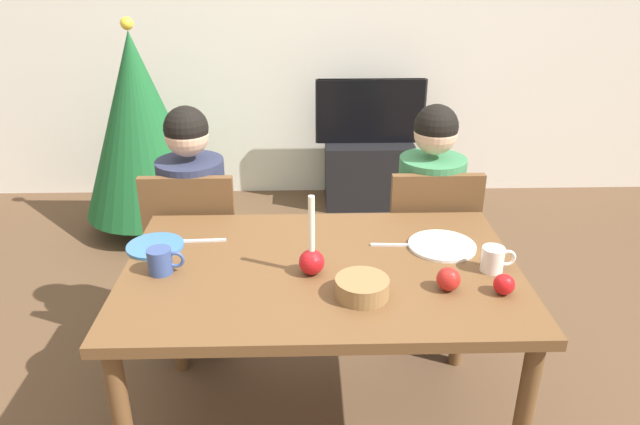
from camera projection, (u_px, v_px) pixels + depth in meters
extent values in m
cube|color=silver|center=(311.00, 21.00, 4.22)|extent=(6.40, 0.10, 2.60)
cube|color=brown|center=(322.00, 271.00, 2.09)|extent=(1.40, 0.90, 0.04)
cylinder|color=brown|center=(174.00, 302.00, 2.59)|extent=(0.06, 0.06, 0.71)
cylinder|color=brown|center=(462.00, 298.00, 2.62)|extent=(0.06, 0.06, 0.71)
cube|color=brown|center=(201.00, 255.00, 2.83)|extent=(0.40, 0.40, 0.04)
cube|color=brown|center=(189.00, 225.00, 2.56)|extent=(0.40, 0.04, 0.45)
cylinder|color=brown|center=(242.00, 276.00, 3.08)|extent=(0.04, 0.04, 0.41)
cylinder|color=brown|center=(177.00, 277.00, 3.07)|extent=(0.04, 0.04, 0.41)
cylinder|color=brown|center=(235.00, 313.00, 2.77)|extent=(0.04, 0.04, 0.41)
cylinder|color=brown|center=(163.00, 314.00, 2.76)|extent=(0.04, 0.04, 0.41)
cube|color=brown|center=(423.00, 252.00, 2.86)|extent=(0.40, 0.40, 0.04)
cube|color=brown|center=(435.00, 222.00, 2.59)|extent=(0.40, 0.04, 0.45)
cylinder|color=brown|center=(446.00, 274.00, 3.11)|extent=(0.04, 0.04, 0.41)
cylinder|color=brown|center=(382.00, 275.00, 3.10)|extent=(0.04, 0.04, 0.41)
cylinder|color=brown|center=(462.00, 310.00, 2.80)|extent=(0.04, 0.04, 0.41)
cylinder|color=brown|center=(391.00, 311.00, 2.79)|extent=(0.04, 0.04, 0.41)
cube|color=#33384C|center=(202.00, 296.00, 2.87)|extent=(0.28, 0.28, 0.45)
cylinder|color=#282D47|center=(194.00, 210.00, 2.68)|extent=(0.30, 0.30, 0.48)
sphere|color=tan|center=(187.00, 135.00, 2.53)|extent=(0.19, 0.19, 0.19)
sphere|color=black|center=(186.00, 128.00, 2.52)|extent=(0.19, 0.19, 0.19)
cube|color=#33384C|center=(422.00, 293.00, 2.90)|extent=(0.28, 0.28, 0.45)
cylinder|color=#387A4C|center=(429.00, 207.00, 2.70)|extent=(0.30, 0.30, 0.48)
sphere|color=tan|center=(436.00, 133.00, 2.56)|extent=(0.19, 0.19, 0.19)
sphere|color=black|center=(436.00, 126.00, 2.54)|extent=(0.19, 0.19, 0.19)
cube|color=black|center=(368.00, 173.00, 4.40)|extent=(0.64, 0.40, 0.48)
cube|color=black|center=(370.00, 111.00, 4.21)|extent=(0.79, 0.04, 0.46)
cube|color=black|center=(370.00, 111.00, 4.20)|extent=(0.76, 0.05, 0.46)
cylinder|color=brown|center=(152.00, 218.00, 4.07)|extent=(0.08, 0.08, 0.14)
cone|color=#195628|center=(140.00, 125.00, 3.79)|extent=(0.83, 0.83, 1.19)
sphere|color=yellow|center=(127.00, 23.00, 3.53)|extent=(0.08, 0.08, 0.08)
sphere|color=red|center=(312.00, 262.00, 2.02)|extent=(0.09, 0.09, 0.09)
cylinder|color=#EFE5C6|center=(311.00, 224.00, 1.96)|extent=(0.02, 0.02, 0.20)
cylinder|color=teal|center=(155.00, 246.00, 2.21)|extent=(0.21, 0.21, 0.01)
cylinder|color=white|center=(442.00, 246.00, 2.21)|extent=(0.25, 0.25, 0.01)
cylinder|color=#33477F|center=(160.00, 261.00, 2.03)|extent=(0.08, 0.08, 0.09)
torus|color=#33477F|center=(176.00, 260.00, 2.03)|extent=(0.06, 0.01, 0.06)
cylinder|color=silver|center=(492.00, 259.00, 2.04)|extent=(0.08, 0.08, 0.09)
torus|color=silver|center=(507.00, 258.00, 2.04)|extent=(0.06, 0.01, 0.06)
cube|color=silver|center=(203.00, 241.00, 2.26)|extent=(0.18, 0.02, 0.01)
cube|color=silver|center=(394.00, 245.00, 2.22)|extent=(0.18, 0.02, 0.01)
cylinder|color=olive|center=(362.00, 288.00, 1.89)|extent=(0.18, 0.18, 0.06)
sphere|color=red|center=(504.00, 284.00, 1.91)|extent=(0.07, 0.07, 0.07)
sphere|color=#AD1D19|center=(448.00, 279.00, 1.93)|extent=(0.08, 0.08, 0.08)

